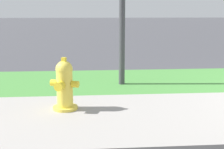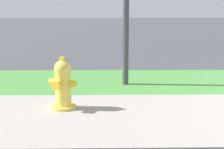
# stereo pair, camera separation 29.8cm
# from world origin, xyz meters

# --- Properties ---
(fire_hydrant_at_driveway) EXTENTS (0.40, 0.39, 0.73)m
(fire_hydrant_at_driveway) POSITION_xyz_m (-4.42, 0.35, 0.35)
(fire_hydrant_at_driveway) COLOR yellow
(fire_hydrant_at_driveway) RESTS_ON ground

